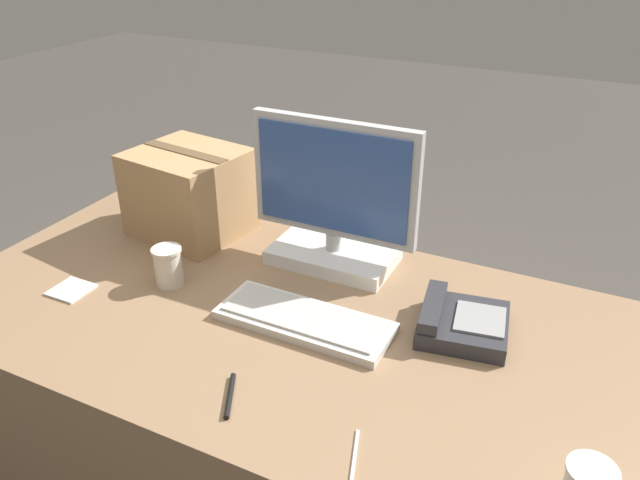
% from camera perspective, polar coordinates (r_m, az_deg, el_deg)
% --- Properties ---
extents(office_desk, '(1.80, 0.90, 0.72)m').
position_cam_1_polar(office_desk, '(1.78, -2.82, -16.37)').
color(office_desk, '#8C6B4C').
rests_on(office_desk, ground_plane).
extents(monitor, '(0.47, 0.20, 0.41)m').
position_cam_1_polar(monitor, '(1.69, 1.25, 2.90)').
color(monitor, white).
rests_on(monitor, office_desk).
extents(keyboard, '(0.43, 0.17, 0.03)m').
position_cam_1_polar(keyboard, '(1.51, -1.44, -7.33)').
color(keyboard, beige).
rests_on(keyboard, office_desk).
extents(desk_phone, '(0.23, 0.23, 0.07)m').
position_cam_1_polar(desk_phone, '(1.51, 12.67, -7.35)').
color(desk_phone, '#2D2D33').
rests_on(desk_phone, office_desk).
extents(paper_cup_left, '(0.08, 0.08, 0.11)m').
position_cam_1_polar(paper_cup_left, '(1.68, -13.70, -2.34)').
color(paper_cup_left, beige).
rests_on(paper_cup_left, office_desk).
extents(spoon, '(0.06, 0.16, 0.00)m').
position_cam_1_polar(spoon, '(1.18, 2.99, -20.54)').
color(spoon, '#B2B2B7').
rests_on(spoon, office_desk).
extents(cardboard_box, '(0.35, 0.32, 0.26)m').
position_cam_1_polar(cardboard_box, '(1.92, -11.85, 4.29)').
color(cardboard_box, tan).
rests_on(cardboard_box, office_desk).
extents(pen_marker, '(0.07, 0.12, 0.01)m').
position_cam_1_polar(pen_marker, '(1.33, -8.23, -13.89)').
color(pen_marker, black).
rests_on(pen_marker, office_desk).
extents(sticky_note_pad, '(0.10, 0.10, 0.01)m').
position_cam_1_polar(sticky_note_pad, '(1.76, -21.79, -4.26)').
color(sticky_note_pad, silver).
rests_on(sticky_note_pad, office_desk).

